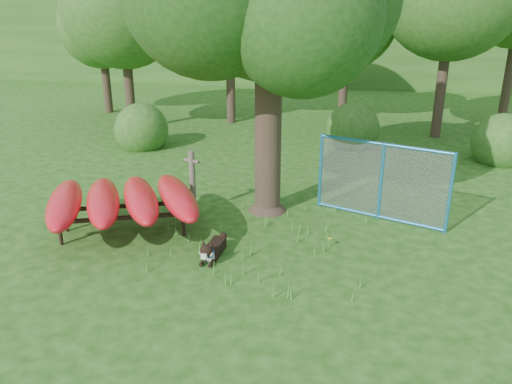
# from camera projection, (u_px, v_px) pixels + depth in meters

# --- Properties ---
(ground) EXTENTS (80.00, 80.00, 0.00)m
(ground) POSITION_uv_depth(u_px,v_px,m) (233.00, 264.00, 9.22)
(ground) COLOR #19480E
(ground) RESTS_ON ground
(wooden_post) EXTENTS (0.40, 0.20, 1.47)m
(wooden_post) POSITION_uv_depth(u_px,v_px,m) (193.00, 181.00, 11.30)
(wooden_post) COLOR brown
(wooden_post) RESTS_ON ground
(kayak_rack) EXTENTS (3.99, 3.59, 0.97)m
(kayak_rack) POSITION_uv_depth(u_px,v_px,m) (122.00, 200.00, 10.22)
(kayak_rack) COLOR black
(kayak_rack) RESTS_ON ground
(husky_dog) EXTENTS (0.31, 1.08, 0.48)m
(husky_dog) POSITION_uv_depth(u_px,v_px,m) (212.00, 250.00, 9.39)
(husky_dog) COLOR black
(husky_dog) RESTS_ON ground
(fence_section) EXTENTS (2.83, 1.15, 2.92)m
(fence_section) POSITION_uv_depth(u_px,v_px,m) (381.00, 181.00, 10.94)
(fence_section) COLOR #2882BB
(fence_section) RESTS_ON ground
(wildflower_clump) EXTENTS (0.09, 0.10, 0.20)m
(wildflower_clump) POSITION_uv_depth(u_px,v_px,m) (330.00, 239.00, 9.83)
(wildflower_clump) COLOR #479932
(wildflower_clump) RESTS_ON ground
(bg_tree_a) EXTENTS (4.40, 4.40, 6.70)m
(bg_tree_a) POSITION_uv_depth(u_px,v_px,m) (122.00, 8.00, 18.07)
(bg_tree_a) COLOR #34261C
(bg_tree_a) RESTS_ON ground
(bg_tree_c) EXTENTS (4.00, 4.00, 6.12)m
(bg_tree_c) POSITION_uv_depth(u_px,v_px,m) (347.00, 18.00, 19.50)
(bg_tree_c) COLOR #34261C
(bg_tree_c) RESTS_ON ground
(bg_tree_f) EXTENTS (3.60, 3.60, 5.55)m
(bg_tree_f) POSITION_uv_depth(u_px,v_px,m) (101.00, 27.00, 21.55)
(bg_tree_f) COLOR #34261C
(bg_tree_f) RESTS_ON ground
(shrub_left) EXTENTS (1.80, 1.80, 1.80)m
(shrub_left) POSITION_uv_depth(u_px,v_px,m) (143.00, 147.00, 17.04)
(shrub_left) COLOR #295A1D
(shrub_left) RESTS_ON ground
(shrub_right) EXTENTS (1.80, 1.80, 1.80)m
(shrub_right) POSITION_uv_depth(u_px,v_px,m) (499.00, 162.00, 15.39)
(shrub_right) COLOR #295A1D
(shrub_right) RESTS_ON ground
(shrub_mid) EXTENTS (1.80, 1.80, 1.80)m
(shrub_mid) POSITION_uv_depth(u_px,v_px,m) (351.00, 146.00, 17.14)
(shrub_mid) COLOR #295A1D
(shrub_mid) RESTS_ON ground
(wooded_hillside) EXTENTS (80.00, 12.00, 6.00)m
(wooded_hillside) POSITION_uv_depth(u_px,v_px,m) (330.00, 32.00, 33.97)
(wooded_hillside) COLOR #295A1D
(wooded_hillside) RESTS_ON ground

